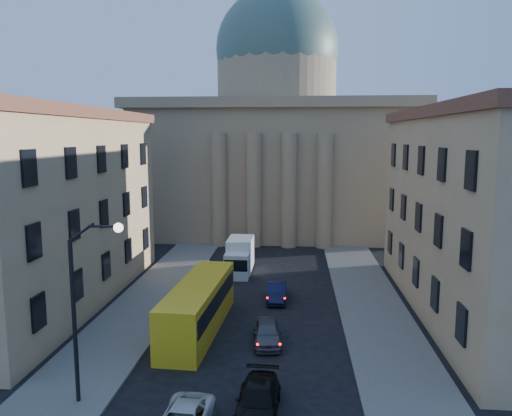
# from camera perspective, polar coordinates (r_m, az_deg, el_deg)

# --- Properties ---
(sidewalk_left) EXTENTS (5.00, 60.00, 0.15)m
(sidewalk_left) POSITION_cam_1_polar(r_m,az_deg,el_deg) (35.78, -14.43, -12.66)
(sidewalk_left) COLOR #5E5C56
(sidewalk_left) RESTS_ON ground
(sidewalk_right) EXTENTS (5.00, 60.00, 0.15)m
(sidewalk_right) POSITION_cam_1_polar(r_m,az_deg,el_deg) (34.45, 14.25, -13.50)
(sidewalk_right) COLOR #5E5C56
(sidewalk_right) RESTS_ON ground
(church) EXTENTS (68.02, 28.76, 36.60)m
(church) POSITION_cam_1_polar(r_m,az_deg,el_deg) (69.05, 2.31, 7.61)
(church) COLOR #907559
(church) RESTS_ON ground
(building_left) EXTENTS (11.60, 26.60, 14.70)m
(building_left) POSITION_cam_1_polar(r_m,az_deg,el_deg) (40.99, -24.28, 0.14)
(building_left) COLOR tan
(building_left) RESTS_ON ground
(building_right) EXTENTS (11.60, 26.60, 14.70)m
(building_right) POSITION_cam_1_polar(r_m,az_deg,el_deg) (38.64, 26.16, -0.43)
(building_right) COLOR tan
(building_right) RESTS_ON ground
(street_lamp) EXTENTS (2.62, 0.44, 8.83)m
(street_lamp) POSITION_cam_1_polar(r_m,az_deg,el_deg) (24.76, -19.06, -9.64)
(street_lamp) COLOR black
(street_lamp) RESTS_ON ground
(car_right_mid) EXTENTS (2.09, 4.82, 1.38)m
(car_right_mid) POSITION_cam_1_polar(r_m,az_deg,el_deg) (24.46, 0.22, -21.17)
(car_right_mid) COLOR black
(car_right_mid) RESTS_ON ground
(car_right_far) EXTENTS (2.03, 4.22, 1.39)m
(car_right_far) POSITION_cam_1_polar(r_m,az_deg,el_deg) (31.65, 1.27, -14.03)
(car_right_far) COLOR #4C4D52
(car_right_far) RESTS_ON ground
(car_right_distant) EXTENTS (1.51, 4.23, 1.39)m
(car_right_distant) POSITION_cam_1_polar(r_m,az_deg,el_deg) (39.29, 2.41, -9.52)
(car_right_distant) COLOR black
(car_right_distant) RESTS_ON ground
(city_bus) EXTENTS (3.24, 11.50, 3.21)m
(city_bus) POSITION_cam_1_polar(r_m,az_deg,el_deg) (33.47, -6.57, -10.93)
(city_bus) COLOR gold
(city_bus) RESTS_ON ground
(box_truck) EXTENTS (2.28, 5.69, 3.12)m
(box_truck) POSITION_cam_1_polar(r_m,az_deg,el_deg) (46.67, -1.91, -5.64)
(box_truck) COLOR silver
(box_truck) RESTS_ON ground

